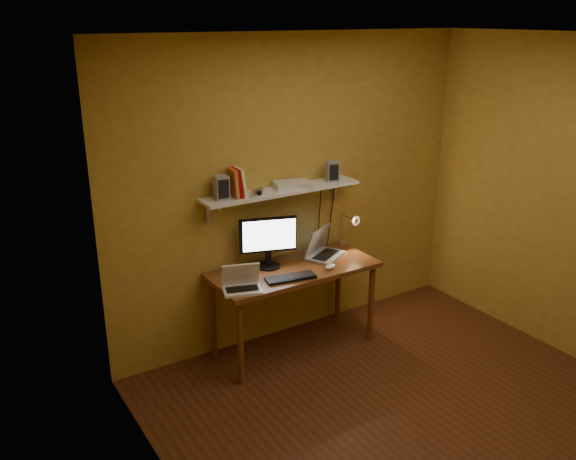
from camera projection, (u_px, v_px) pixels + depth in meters
room at (429, 249)px, 3.91m from camera, size 3.44×3.24×2.64m
desk at (294, 277)px, 5.04m from camera, size 1.40×0.60×0.75m
wall_shelf at (282, 191)px, 4.96m from camera, size 1.40×0.25×0.21m
monitor at (268, 240)px, 4.95m from camera, size 0.46×0.25×0.43m
laptop at (322, 249)px, 5.23m from camera, size 0.42×0.38×0.25m
netbook at (241, 283)px, 4.59m from camera, size 0.34×0.29×0.21m
keyboard at (291, 278)px, 4.80m from camera, size 0.42×0.21×0.02m
mouse at (330, 267)px, 4.99m from camera, size 0.12×0.10×0.04m
desk_lamp at (349, 226)px, 5.37m from camera, size 0.09×0.23×0.38m
speaker_left at (221, 187)px, 4.66m from camera, size 0.12×0.12×0.19m
speaker_right at (332, 171)px, 5.17m from camera, size 0.12×0.12×0.17m
books at (237, 183)px, 4.72m from camera, size 0.12×0.16×0.23m
shelf_camera at (257, 192)px, 4.75m from camera, size 0.12×0.07×0.07m
router at (292, 185)px, 5.00m from camera, size 0.33×0.27×0.05m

